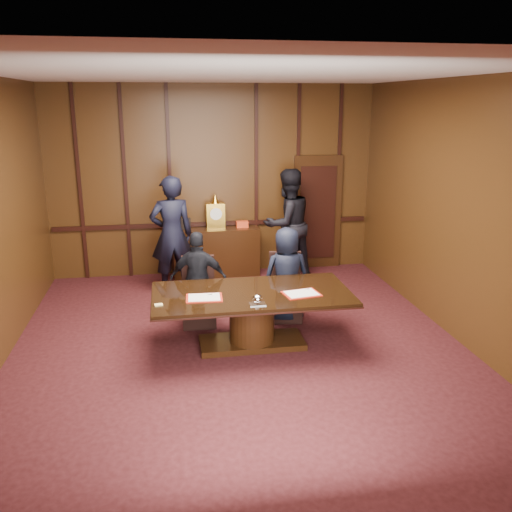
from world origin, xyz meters
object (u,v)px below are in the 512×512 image
Objects in this scene: conference_table at (252,310)px; signatory_left at (199,280)px; sideboard at (216,250)px; witness_right at (287,224)px; signatory_right at (287,275)px; witness_left at (172,235)px.

conference_table is 1.05m from signatory_left.
sideboard is 0.79× the size of witness_right.
sideboard reaches higher than signatory_left.
conference_table is 3.10m from witness_right.
signatory_right is at bearing -70.90° from sideboard.
sideboard is 1.43m from witness_right.
witness_left is (-1.64, 1.58, 0.29)m from signatory_right.
witness_left reaches higher than signatory_right.
witness_right reaches higher than sideboard.
sideboard is at bearing -74.16° from signatory_right.
witness_left is at bearing 112.60° from conference_table.
witness_right reaches higher than signatory_left.
conference_table is 2.63m from witness_left.
signatory_right is 2.30m from witness_left.
signatory_left is 2.72m from witness_right.
conference_table is 1.85× the size of signatory_left.
signatory_right is (0.65, 0.80, 0.20)m from conference_table.
signatory_right is (0.82, -2.37, 0.23)m from sideboard.
witness_right is (1.12, 2.85, 0.50)m from conference_table.
witness_right is at bearing -176.58° from witness_left.
witness_left is at bearing -66.82° from signatory_left.
signatory_left is 0.70× the size of witness_left.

